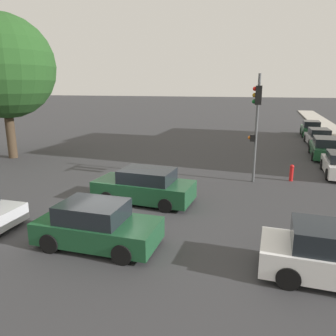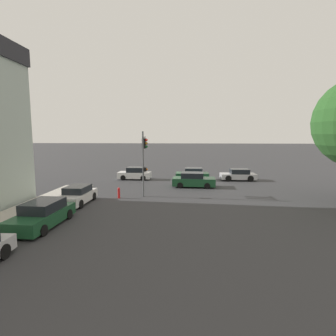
# 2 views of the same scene
# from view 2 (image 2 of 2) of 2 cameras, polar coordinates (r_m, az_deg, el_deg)

# --- Properties ---
(ground_plane) EXTENTS (300.00, 300.00, 0.00)m
(ground_plane) POSITION_cam_2_polar(r_m,az_deg,el_deg) (29.71, 6.92, -3.33)
(ground_plane) COLOR #333335
(traffic_signal) EXTENTS (0.61, 1.94, 5.70)m
(traffic_signal) POSITION_cam_2_polar(r_m,az_deg,el_deg) (23.30, -5.20, 3.59)
(traffic_signal) COLOR #515456
(traffic_signal) RESTS_ON ground_plane
(crossing_car_0) EXTENTS (4.46, 2.14, 1.52)m
(crossing_car_0) POSITION_cam_2_polar(r_m,az_deg,el_deg) (27.49, 5.56, -2.64)
(crossing_car_0) COLOR #194728
(crossing_car_0) RESTS_ON ground_plane
(crossing_car_1) EXTENTS (3.98, 1.98, 1.47)m
(crossing_car_1) POSITION_cam_2_polar(r_m,az_deg,el_deg) (31.79, 5.35, -1.36)
(crossing_car_1) COLOR #194728
(crossing_car_1) RESTS_ON ground_plane
(crossing_car_2) EXTENTS (4.17, 2.06, 1.38)m
(crossing_car_2) POSITION_cam_2_polar(r_m,az_deg,el_deg) (32.47, 15.05, -1.45)
(crossing_car_2) COLOR #B7B7BC
(crossing_car_2) RESTS_ON ground_plane
(crossing_car_3) EXTENTS (3.94, 1.91, 1.51)m
(crossing_car_3) POSITION_cam_2_polar(r_m,az_deg,el_deg) (32.31, -7.23, -1.23)
(crossing_car_3) COLOR silver
(crossing_car_3) RESTS_ON ground_plane
(parked_car_0) EXTENTS (1.96, 4.15, 1.39)m
(parked_car_0) POSITION_cam_2_polar(r_m,az_deg,el_deg) (21.93, -19.17, -5.64)
(parked_car_0) COLOR silver
(parked_car_0) RESTS_ON ground_plane
(parked_car_1) EXTENTS (2.14, 4.72, 1.49)m
(parked_car_1) POSITION_cam_2_polar(r_m,az_deg,el_deg) (17.39, -25.66, -9.12)
(parked_car_1) COLOR #194728
(parked_car_1) RESTS_ON ground_plane
(fire_hydrant) EXTENTS (0.22, 0.22, 0.92)m
(fire_hydrant) POSITION_cam_2_polar(r_m,az_deg,el_deg) (22.89, -10.65, -5.28)
(fire_hydrant) COLOR red
(fire_hydrant) RESTS_ON ground_plane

